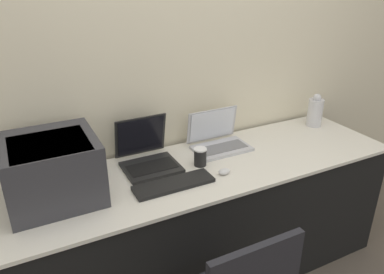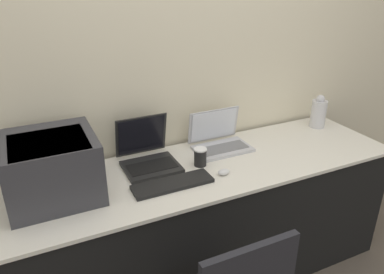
{
  "view_description": "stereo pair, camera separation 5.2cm",
  "coord_description": "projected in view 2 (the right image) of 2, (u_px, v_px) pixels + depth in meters",
  "views": [
    {
      "loc": [
        -0.94,
        -1.3,
        1.8
      ],
      "look_at": [
        -0.09,
        0.35,
        0.96
      ],
      "focal_mm": 35.0,
      "sensor_mm": 36.0,
      "label": 1
    },
    {
      "loc": [
        -0.89,
        -1.32,
        1.8
      ],
      "look_at": [
        -0.09,
        0.35,
        0.96
      ],
      "focal_mm": 35.0,
      "sensor_mm": 36.0,
      "label": 2
    }
  ],
  "objects": [
    {
      "name": "mouse",
      "position": [
        224.0,
        172.0,
        2.01
      ],
      "size": [
        0.07,
        0.04,
        0.03
      ],
      "color": "silver",
      "rests_on": "table"
    },
    {
      "name": "coffee_cup",
      "position": [
        200.0,
        157.0,
        2.1
      ],
      "size": [
        0.07,
        0.07,
        0.1
      ],
      "color": "black",
      "rests_on": "table"
    },
    {
      "name": "laptop_left",
      "position": [
        148.0,
        155.0,
        2.11
      ],
      "size": [
        0.3,
        0.31,
        0.26
      ],
      "color": "black",
      "rests_on": "table"
    },
    {
      "name": "external_keyboard",
      "position": [
        173.0,
        184.0,
        1.92
      ],
      "size": [
        0.42,
        0.13,
        0.02
      ],
      "color": "black",
      "rests_on": "table"
    },
    {
      "name": "table",
      "position": [
        208.0,
        221.0,
        2.28
      ],
      "size": [
        2.26,
        0.66,
        0.78
      ],
      "color": "black",
      "rests_on": "ground_plane"
    },
    {
      "name": "metal_pitcher",
      "position": [
        319.0,
        113.0,
        2.59
      ],
      "size": [
        0.1,
        0.1,
        0.23
      ],
      "color": "silver",
      "rests_on": "table"
    },
    {
      "name": "wall_back",
      "position": [
        181.0,
        61.0,
        2.22
      ],
      "size": [
        8.0,
        0.05,
        2.6
      ],
      "color": "beige",
      "rests_on": "ground_plane"
    },
    {
      "name": "laptop_right",
      "position": [
        219.0,
        140.0,
        2.31
      ],
      "size": [
        0.34,
        0.25,
        0.23
      ],
      "color": "#B7B7BC",
      "rests_on": "table"
    },
    {
      "name": "printer",
      "position": [
        52.0,
        165.0,
        1.77
      ],
      "size": [
        0.42,
        0.41,
        0.31
      ],
      "color": "#333338",
      "rests_on": "table"
    }
  ]
}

